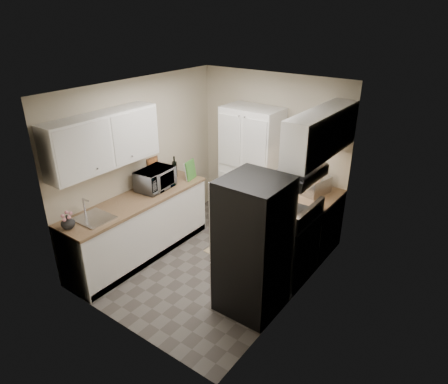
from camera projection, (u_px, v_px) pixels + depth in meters
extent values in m
plane|color=#56514C|center=(212.00, 263.00, 5.79)|extent=(3.20, 3.20, 0.00)
cube|color=#BAAF96|center=(271.00, 152.00, 6.43)|extent=(2.60, 0.04, 2.50)
cube|color=#BAAF96|center=(115.00, 235.00, 4.09)|extent=(2.60, 0.04, 2.50)
cube|color=#BAAF96|center=(142.00, 164.00, 5.96)|extent=(0.04, 3.20, 2.50)
cube|color=#BAAF96|center=(300.00, 211.00, 4.57)|extent=(0.04, 3.20, 2.50)
cube|color=silver|center=(209.00, 88.00, 4.73)|extent=(2.60, 3.20, 0.04)
cube|color=white|center=(104.00, 141.00, 5.07)|extent=(0.33, 1.60, 0.70)
cube|color=white|center=(321.00, 138.00, 4.98)|extent=(0.33, 1.55, 0.58)
cube|color=#99999E|center=(299.00, 174.00, 4.86)|extent=(0.45, 0.76, 0.13)
cube|color=#B7B7BC|center=(94.00, 218.00, 5.08)|extent=(0.45, 0.40, 0.02)
cube|color=brown|center=(152.00, 164.00, 6.12)|extent=(0.02, 0.22, 0.22)
cube|color=white|center=(251.00, 169.00, 6.44)|extent=(0.90, 0.55, 2.00)
cube|color=white|center=(140.00, 228.00, 5.82)|extent=(0.60, 2.30, 0.88)
cube|color=#846647|center=(137.00, 200.00, 5.62)|extent=(0.63, 2.33, 0.04)
cube|color=white|center=(313.00, 224.00, 5.95)|extent=(0.60, 0.80, 0.88)
cube|color=#846647|center=(316.00, 196.00, 5.75)|extent=(0.63, 0.83, 0.04)
cube|color=#B7B7BC|center=(286.00, 246.00, 5.37)|extent=(0.64, 0.76, 0.90)
cube|color=black|center=(288.00, 216.00, 5.17)|extent=(0.66, 0.78, 0.03)
cube|color=black|center=(310.00, 215.00, 4.97)|extent=(0.06, 0.76, 0.22)
cube|color=tan|center=(257.00, 236.00, 5.42)|extent=(0.01, 0.16, 0.42)
cube|color=beige|center=(266.00, 229.00, 5.59)|extent=(0.01, 0.16, 0.42)
cube|color=#B7B7BC|center=(253.00, 246.00, 4.63)|extent=(0.70, 0.72, 1.70)
imported|color=#BABBC0|center=(155.00, 179.00, 5.87)|extent=(0.42, 0.58, 0.31)
cylinder|color=black|center=(175.00, 167.00, 6.30)|extent=(0.08, 0.08, 0.30)
imported|color=silver|center=(68.00, 222.00, 4.83)|extent=(0.17, 0.17, 0.18)
cube|color=#3F8531|center=(191.00, 170.00, 6.20)|extent=(0.06, 0.24, 0.30)
cube|color=#A5A6AA|center=(314.00, 185.00, 5.75)|extent=(0.41, 0.48, 0.25)
cube|color=tan|center=(230.00, 246.00, 6.18)|extent=(0.49, 0.74, 0.01)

